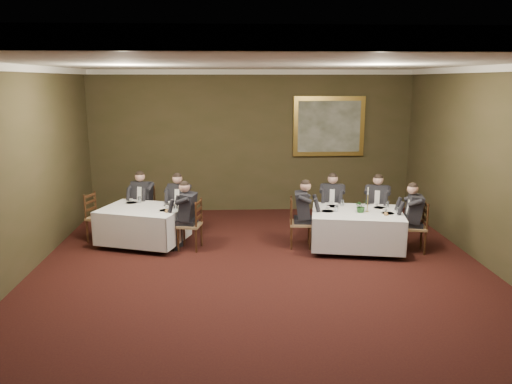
{
  "coord_description": "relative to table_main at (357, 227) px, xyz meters",
  "views": [
    {
      "loc": [
        -0.5,
        -7.38,
        3.25
      ],
      "look_at": [
        -0.04,
        1.94,
        1.15
      ],
      "focal_mm": 35.0,
      "sensor_mm": 36.0,
      "label": 1
    }
  ],
  "objects": [
    {
      "name": "table_second",
      "position": [
        -4.21,
        0.49,
        -0.0
      ],
      "size": [
        1.9,
        1.66,
        0.67
      ],
      "rotation": [
        0.0,
        0.0,
        -0.32
      ],
      "color": "#321D0E",
      "rests_on": "ground"
    },
    {
      "name": "table_main",
      "position": [
        0.0,
        0.0,
        0.0
      ],
      "size": [
        1.95,
        1.62,
        0.67
      ],
      "rotation": [
        0.0,
        0.0,
        -0.18
      ],
      "color": "#321D0E",
      "rests_on": "ground"
    },
    {
      "name": "ceiling",
      "position": [
        -1.92,
        -1.84,
        3.05
      ],
      "size": [
        8.0,
        10.0,
        0.1
      ],
      "primitive_type": "cube",
      "color": "silver",
      "rests_on": "back_wall"
    },
    {
      "name": "diner_main_backright",
      "position": [
        0.62,
        0.78,
        0.06
      ],
      "size": [
        0.53,
        0.58,
        1.35
      ],
      "rotation": [
        0.0,
        0.0,
        2.81
      ],
      "color": "black",
      "rests_on": "chair_main_backright"
    },
    {
      "name": "centerpiece",
      "position": [
        0.05,
        -0.06,
        0.45
      ],
      "size": [
        0.3,
        0.29,
        0.27
      ],
      "primitive_type": "imported",
      "rotation": [
        0.0,
        0.0,
        0.38
      ],
      "color": "#2D5926",
      "rests_on": "table_main"
    },
    {
      "name": "candlestick",
      "position": [
        0.19,
        -0.01,
        0.5
      ],
      "size": [
        0.07,
        0.07,
        0.49
      ],
      "color": "gold",
      "rests_on": "table_main"
    },
    {
      "name": "place_setting_table_second",
      "position": [
        -4.46,
        0.97,
        0.35
      ],
      "size": [
        0.33,
        0.31,
        0.14
      ],
      "color": "white",
      "rests_on": "table_second"
    },
    {
      "name": "painting",
      "position": [
        0.0,
        3.1,
        1.68
      ],
      "size": [
        1.77,
        0.09,
        1.47
      ],
      "color": "gold",
      "rests_on": "back_wall"
    },
    {
      "name": "place_setting_table_main",
      "position": [
        -0.34,
        0.47,
        0.35
      ],
      "size": [
        0.33,
        0.31,
        0.14
      ],
      "color": "white",
      "rests_on": "table_main"
    },
    {
      "name": "diner_main_endright",
      "position": [
        1.07,
        -0.2,
        0.06
      ],
      "size": [
        0.54,
        0.48,
        1.35
      ],
      "rotation": [
        0.0,
        0.0,
        1.39
      ],
      "color": "black",
      "rests_on": "chair_main_endright"
    },
    {
      "name": "diner_sec_backright",
      "position": [
        -3.55,
        1.12,
        0.06
      ],
      "size": [
        0.48,
        0.55,
        1.35
      ],
      "rotation": [
        0.0,
        0.0,
        2.96
      ],
      "color": "black",
      "rests_on": "chair_sec_backright"
    },
    {
      "name": "ground",
      "position": [
        -1.92,
        -1.84,
        -0.45
      ],
      "size": [
        10.0,
        10.0,
        0.0
      ],
      "primitive_type": "plane",
      "color": "black",
      "rests_on": "ground"
    },
    {
      "name": "chair_sec_endleft",
      "position": [
        -5.17,
        0.81,
        -0.17
      ],
      "size": [
        0.53,
        0.55,
        1.0
      ],
      "rotation": [
        0.0,
        0.0,
        -1.88
      ],
      "color": "olive",
      "rests_on": "ground"
    },
    {
      "name": "diner_main_endleft",
      "position": [
        -1.07,
        0.2,
        0.06
      ],
      "size": [
        0.52,
        0.45,
        1.35
      ],
      "rotation": [
        0.0,
        0.0,
        -1.67
      ],
      "color": "black",
      "rests_on": "chair_main_endleft"
    },
    {
      "name": "chair_sec_backright",
      "position": [
        -3.54,
        1.13,
        -0.17
      ],
      "size": [
        0.51,
        0.49,
        1.0
      ],
      "rotation": [
        0.0,
        0.0,
        2.96
      ],
      "color": "olive",
      "rests_on": "ground"
    },
    {
      "name": "chair_main_backright",
      "position": [
        0.62,
        0.8,
        -0.17
      ],
      "size": [
        0.55,
        0.54,
        1.0
      ],
      "rotation": [
        0.0,
        0.0,
        2.81
      ],
      "color": "olive",
      "rests_on": "ground"
    },
    {
      "name": "crown_molding",
      "position": [
        -1.92,
        -1.84,
        2.99
      ],
      "size": [
        8.0,
        10.0,
        0.12
      ],
      "color": "white",
      "rests_on": "back_wall"
    },
    {
      "name": "diner_sec_endright",
      "position": [
        -3.26,
        0.18,
        0.06
      ],
      "size": [
        0.55,
        0.49,
        1.35
      ],
      "rotation": [
        0.0,
        0.0,
        1.36
      ],
      "color": "black",
      "rests_on": "chair_sec_endright"
    },
    {
      "name": "diner_sec_backleft",
      "position": [
        -4.36,
        1.39,
        0.06
      ],
      "size": [
        0.52,
        0.57,
        1.35
      ],
      "rotation": [
        0.0,
        0.0,
        2.86
      ],
      "color": "black",
      "rests_on": "chair_sec_backleft"
    },
    {
      "name": "chair_main_backleft",
      "position": [
        -0.3,
        0.96,
        -0.17
      ],
      "size": [
        0.52,
        0.51,
        1.0
      ],
      "rotation": [
        0.0,
        0.0,
        2.92
      ],
      "color": "olive",
      "rests_on": "ground"
    },
    {
      "name": "front_wall",
      "position": [
        -1.92,
        -6.84,
        1.3
      ],
      "size": [
        8.0,
        0.1,
        3.5
      ],
      "primitive_type": "cube",
      "color": "#37341B",
      "rests_on": "ground"
    },
    {
      "name": "diner_main_backleft",
      "position": [
        -0.3,
        0.95,
        0.06
      ],
      "size": [
        0.5,
        0.56,
        1.35
      ],
      "rotation": [
        0.0,
        0.0,
        2.92
      ],
      "color": "black",
      "rests_on": "chair_main_backleft"
    },
    {
      "name": "chair_sec_endright",
      "position": [
        -3.25,
        0.17,
        -0.17
      ],
      "size": [
        0.5,
        0.52,
        1.0
      ],
      "rotation": [
        0.0,
        0.0,
        1.36
      ],
      "color": "olive",
      "rests_on": "ground"
    },
    {
      "name": "back_wall",
      "position": [
        -1.92,
        3.16,
        1.3
      ],
      "size": [
        8.0,
        0.1,
        3.5
      ],
      "primitive_type": "cube",
      "color": "#37341B",
      "rests_on": "ground"
    },
    {
      "name": "chair_sec_backleft",
      "position": [
        -4.35,
        1.4,
        -0.17
      ],
      "size": [
        0.54,
        0.53,
        1.0
      ],
      "rotation": [
        0.0,
        0.0,
        2.86
      ],
      "color": "olive",
      "rests_on": "ground"
    },
    {
      "name": "chair_main_endleft",
      "position": [
        -1.08,
        0.2,
        -0.17
      ],
      "size": [
        0.46,
        0.48,
        1.0
      ],
      "rotation": [
        0.0,
        0.0,
        -1.67
      ],
      "color": "olive",
      "rests_on": "ground"
    },
    {
      "name": "chair_main_endright",
      "position": [
        1.08,
        -0.2,
        -0.17
      ],
      "size": [
        0.49,
        0.51,
        1.0
      ],
      "rotation": [
        0.0,
        0.0,
        1.39
      ],
      "color": "olive",
      "rests_on": "ground"
    }
  ]
}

